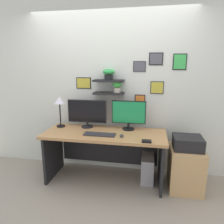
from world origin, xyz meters
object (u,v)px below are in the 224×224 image
Objects in this scene: drawer_cabinet at (185,168)px; monitor_left at (87,113)px; computer_mouse at (122,136)px; monitor_right at (129,114)px; scissors_tray at (147,141)px; printer at (188,143)px; computer_tower_right at (147,168)px; desk_lamp at (60,104)px; keyboard at (100,134)px; desk at (105,144)px.

monitor_left is at bearing 171.57° from drawer_cabinet.
computer_mouse is 1.01m from drawer_cabinet.
scissors_tray is (0.28, -0.49, -0.22)m from monitor_right.
printer is at bearing 8.53° from computer_mouse.
monitor_left is at bearing 173.51° from computer_tower_right.
printer is at bearing -4.85° from desk_lamp.
keyboard reaches higher than printer.
drawer_cabinet is (1.89, -0.16, -0.83)m from desk_lamp.
monitor_right reaches higher than printer.
desk_lamp reaches higher than computer_tower_right.
monitor_left is 1.39× the size of keyboard.
computer_mouse reaches higher than computer_tower_right.
desk_lamp is (-0.42, -0.06, 0.14)m from monitor_left.
monitor_right reaches higher than computer_mouse.
computer_mouse is (0.31, -0.01, 0.01)m from keyboard.
monitor_left is (-0.32, 0.16, 0.44)m from desk.
desk is 0.28m from keyboard.
computer_tower_right is (0.31, -0.11, -0.79)m from monitor_right.
desk_lamp reaches higher than monitor_right.
monitor_right is at bearing 42.50° from keyboard.
monitor_left is 6.79× the size of computer_mouse.
desk is 2.95× the size of drawer_cabinet.
printer is (0.55, 0.27, -0.09)m from scissors_tray.
monitor_right reaches higher than keyboard.
monitor_left is at bearing 149.22° from computer_mouse.
computer_tower_right is at bearing 18.67° from keyboard.
desk_lamp is 1.19× the size of computer_tower_right.
monitor_right is (0.64, -0.00, 0.00)m from monitor_left.
computer_mouse reaches higher than drawer_cabinet.
desk is 4.37× the size of computer_tower_right.
computer_tower_right is (1.37, -0.05, -0.93)m from desk_lamp.
monitor_left is 1.64m from drawer_cabinet.
monitor_right is 1.10m from drawer_cabinet.
desk reaches higher than computer_tower_right.
desk_lamp is at bearing -172.13° from monitor_left.
desk_lamp is (-0.74, 0.10, 0.58)m from desk.
desk_lamp is 2.07m from drawer_cabinet.
monitor_left is 0.49m from keyboard.
monitor_left is 0.64m from monitor_right.
computer_tower_right is (0.63, 0.05, -0.35)m from desk.
scissors_tray is at bearing -153.73° from drawer_cabinet.
computer_mouse is (0.59, -0.35, -0.22)m from monitor_left.
monitor_right is 0.55m from keyboard.
monitor_left is at bearing 153.44° from desk.
computer_mouse is 0.15× the size of drawer_cabinet.
printer is at bearing 5.67° from keyboard.
keyboard is 4.89× the size of computer_mouse.
drawer_cabinet is at bearing -2.84° from desk.
desk_lamp is 1.25× the size of printer.
computer_tower_right is (-0.52, 0.11, -0.10)m from drawer_cabinet.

